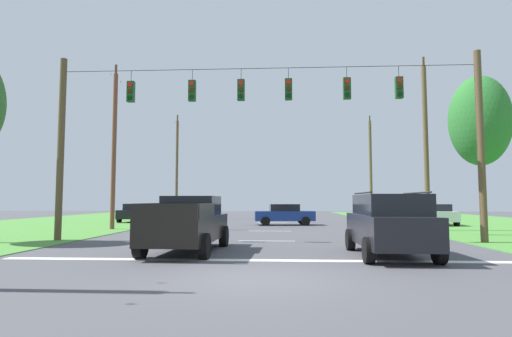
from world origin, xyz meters
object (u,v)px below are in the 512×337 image
distant_car_far_parked (284,214)px  utility_pole_mid_right (426,144)px  utility_pole_mid_left (114,148)px  utility_pole_far_left (177,167)px  suv_black (389,223)px  distant_car_oncoming (137,212)px  overhead_signal_span (265,133)px  distant_car_crossing_white (435,214)px  pickup_truck (188,224)px  tree_roadside_right (480,121)px  utility_pole_far_right (371,166)px

distant_car_far_parked → utility_pole_mid_right: utility_pole_mid_right is taller
utility_pole_mid_left → utility_pole_far_left: (0.08, 15.74, 0.02)m
distant_car_far_parked → suv_black: bearing=-79.4°
utility_pole_mid_right → utility_pole_mid_left: 19.17m
distant_car_far_parked → utility_pole_mid_left: (-10.69, -5.23, 4.29)m
distant_car_oncoming → utility_pole_mid_right: (20.61, -8.67, 4.36)m
overhead_signal_span → utility_pole_far_left: size_ratio=1.81×
overhead_signal_span → suv_black: size_ratio=3.91×
distant_car_far_parked → utility_pole_far_left: bearing=135.3°
utility_pole_mid_left → utility_pole_far_left: size_ratio=1.00×
overhead_signal_span → distant_car_oncoming: 19.85m
distant_car_oncoming → utility_pole_far_left: size_ratio=0.42×
overhead_signal_span → suv_black: 7.20m
distant_car_far_parked → utility_pole_mid_right: size_ratio=0.42×
utility_pole_mid_left → suv_black: bearing=-40.3°
overhead_signal_span → utility_pole_mid_right: utility_pole_mid_right is taller
distant_car_crossing_white → utility_pole_mid_right: utility_pole_mid_right is taller
pickup_truck → utility_pole_far_left: size_ratio=0.52×
overhead_signal_span → tree_roadside_right: 11.83m
pickup_truck → distant_car_oncoming: bearing=113.7°
utility_pole_far_left → utility_pole_far_right: bearing=1.5°
distant_car_oncoming → tree_roadside_right: 25.81m
overhead_signal_span → distant_car_oncoming: size_ratio=4.29×
utility_pole_far_right → pickup_truck: bearing=-114.3°
tree_roadside_right → suv_black: bearing=-129.3°
distant_car_oncoming → utility_pole_far_right: size_ratio=0.43×
suv_black → utility_pole_mid_left: (-13.87, 11.77, 4.02)m
suv_black → tree_roadside_right: (6.96, 8.50, 4.87)m
utility_pole_far_right → utility_pole_mid_left: size_ratio=0.98×
suv_black → distant_car_crossing_white: bearing=66.1°
utility_pole_far_right → utility_pole_mid_left: bearing=-140.0°
distant_car_crossing_white → utility_pole_mid_right: 7.53m
utility_pole_far_right → distant_car_oncoming: bearing=-160.1°
distant_car_oncoming → utility_pole_mid_left: size_ratio=0.42×
distant_car_far_parked → utility_pole_far_right: 14.65m
distant_car_far_parked → overhead_signal_span: bearing=-94.4°
distant_car_crossing_white → utility_pole_mid_right: bearing=-113.4°
tree_roadside_right → utility_pole_far_right: bearing=94.4°
distant_car_oncoming → utility_pole_mid_left: utility_pole_mid_left is taller
suv_black → tree_roadside_right: 12.02m
utility_pole_mid_right → tree_roadside_right: size_ratio=1.27×
utility_pole_mid_left → utility_pole_far_left: bearing=89.7°
overhead_signal_span → utility_pole_far_right: 25.33m
suv_black → utility_pole_far_right: bearing=79.0°
overhead_signal_span → distant_car_far_parked: bearing=85.6°
distant_car_far_parked → utility_pole_mid_left: bearing=-153.9°
distant_car_crossing_white → utility_pole_far_right: size_ratio=0.42×
tree_roadside_right → distant_car_oncoming: bearing=151.7°
overhead_signal_span → utility_pole_far_right: utility_pole_far_right is taller
suv_black → utility_pole_far_left: utility_pole_far_left is taller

